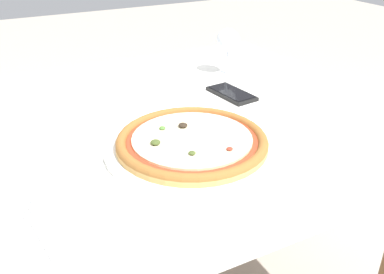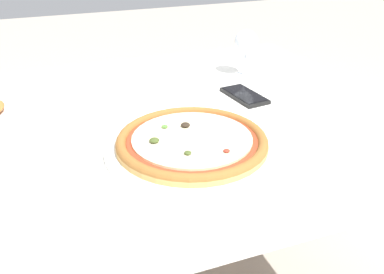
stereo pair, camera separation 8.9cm
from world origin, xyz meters
TOP-DOWN VIEW (x-y plane):
  - dining_table at (0.00, 0.00)m, footprint 1.27×0.99m
  - pizza_plate at (0.05, -0.17)m, footprint 0.37×0.37m
  - fork at (-0.28, -0.28)m, footprint 0.04×0.17m
  - wine_glass_far_left at (0.37, 0.20)m, footprint 0.07×0.07m
  - cell_phone at (0.29, 0.05)m, footprint 0.09×0.15m

SIDE VIEW (x-z plane):
  - dining_table at x=0.00m, z-range 0.28..1.01m
  - fork at x=-0.28m, z-range 0.73..0.73m
  - cell_phone at x=0.29m, z-range 0.73..0.74m
  - pizza_plate at x=0.05m, z-range 0.73..0.76m
  - wine_glass_far_left at x=0.37m, z-range 0.76..0.90m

